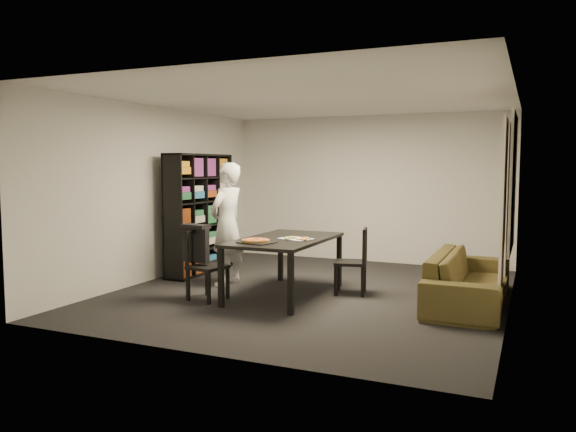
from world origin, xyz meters
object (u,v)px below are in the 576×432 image
at_px(bookshelf, 199,214).
at_px(baking_tray, 257,242).
at_px(chair_right, 357,257).
at_px(dining_table, 285,243).
at_px(person, 227,224).
at_px(sofa, 469,279).
at_px(chair_left, 203,260).
at_px(pepperoni_pizza, 256,240).

distance_m(bookshelf, baking_tray, 2.33).
bearing_deg(chair_right, dining_table, -72.70).
xyz_separation_m(person, sofa, (3.31, 0.19, -0.56)).
distance_m(bookshelf, chair_left, 1.88).
xyz_separation_m(dining_table, baking_tray, (-0.13, -0.56, 0.07)).
bearing_deg(chair_right, baking_tray, -55.40).
relative_size(bookshelf, chair_right, 2.14).
height_order(baking_tray, sofa, baking_tray).
height_order(chair_right, sofa, chair_right).
relative_size(baking_tray, sofa, 0.18).
distance_m(chair_right, pepperoni_pizza, 1.45).
xyz_separation_m(bookshelf, baking_tray, (1.78, -1.49, -0.18)).
bearing_deg(dining_table, chair_right, 29.61).
bearing_deg(bookshelf, person, -36.19).
bearing_deg(bookshelf, sofa, -6.11).
bearing_deg(chair_right, bookshelf, -111.64).
distance_m(person, sofa, 3.36).
bearing_deg(sofa, chair_right, 90.17).
xyz_separation_m(baking_tray, pepperoni_pizza, (-0.03, 0.03, 0.02)).
relative_size(bookshelf, pepperoni_pizza, 5.43).
distance_m(bookshelf, dining_table, 2.14).
xyz_separation_m(bookshelf, sofa, (4.18, -0.45, -0.63)).
distance_m(pepperoni_pizza, sofa, 2.68).
bearing_deg(pepperoni_pizza, chair_right, 45.14).
bearing_deg(pepperoni_pizza, bookshelf, 140.18).
xyz_separation_m(chair_right, sofa, (1.43, 0.00, -0.19)).
bearing_deg(pepperoni_pizza, chair_left, -175.07).
distance_m(dining_table, person, 1.10).
bearing_deg(person, bookshelf, -119.65).
xyz_separation_m(bookshelf, chair_left, (1.02, -1.52, -0.44)).
height_order(bookshelf, baking_tray, bookshelf).
bearing_deg(sofa, bookshelf, 83.89).
xyz_separation_m(bookshelf, pepperoni_pizza, (1.75, -1.46, -0.16)).
xyz_separation_m(dining_table, chair_right, (0.84, 0.48, -0.19)).
height_order(dining_table, person, person).
height_order(dining_table, chair_right, chair_right).
height_order(chair_left, baking_tray, chair_left).
bearing_deg(baking_tray, bookshelf, 140.09).
bearing_deg(dining_table, baking_tray, -103.11).
bearing_deg(sofa, person, 93.26).
bearing_deg(bookshelf, pepperoni_pizza, -39.82).
bearing_deg(chair_left, person, 20.22).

